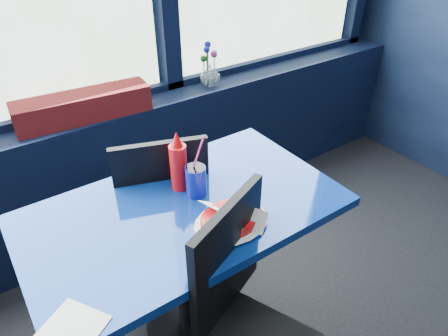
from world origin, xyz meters
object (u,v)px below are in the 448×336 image
Objects in this scene: food_basket at (232,217)px; ketchup_bottle at (179,164)px; planter_box at (84,106)px; soda_cup at (196,180)px; near_table at (187,241)px; flower_vase at (210,72)px; chair_near_front at (235,319)px; chair_near_back at (147,208)px.

food_basket is 0.32m from ketchup_bottle.
planter_box is 2.53× the size of food_basket.
soda_cup is at bearing -73.82° from planter_box.
flower_vase reaches higher than near_table.
ketchup_bottle reaches higher than food_basket.
chair_near_front is at bearing -120.19° from flower_vase.
chair_near_back is at bearing -143.39° from flower_vase.
soda_cup reaches higher than planter_box.
soda_cup reaches higher than near_table.
soda_cup is at bearing 129.39° from chair_near_back.
chair_near_front is 1.47m from flower_vase.
chair_near_front is 0.72m from chair_near_back.
chair_near_front reaches higher than near_table.
flower_vase is 0.96m from ketchup_bottle.
chair_near_back reaches higher than food_basket.
ketchup_bottle reaches higher than near_table.
food_basket is at bearing 33.51° from chair_near_front.
flower_vase is at bearing 63.81° from food_basket.
ketchup_bottle reaches higher than chair_near_front.
ketchup_bottle is (-0.62, -0.72, -0.01)m from flower_vase.
planter_box is 2.58× the size of flower_vase.
chair_near_back is (-0.02, 0.32, -0.04)m from near_table.
food_basket is (-0.58, -1.03, -0.10)m from flower_vase.
flower_vase is at bearing -123.96° from chair_near_back.
ketchup_bottle is at bearing 128.95° from chair_near_back.
chair_near_back is 0.40m from ketchup_bottle.
soda_cup is (-0.01, 0.22, 0.03)m from food_basket.
chair_near_front reaches higher than chair_near_back.
planter_box is (-0.06, 0.52, 0.33)m from chair_near_back.
near_table is at bearing -128.69° from flower_vase.
chair_near_front is 1.28m from planter_box.
soda_cup is (0.16, -0.80, -0.05)m from planter_box.
planter_box is at bearing 68.66° from chair_near_front.
ketchup_bottle reaches higher than planter_box.
chair_near_front is 3.60× the size of food_basket.
planter_box is 0.82m from soda_cup.
soda_cup is at bearing -68.89° from ketchup_bottle.
chair_near_front reaches higher than planter_box.
flower_vase is (0.72, 1.23, 0.34)m from chair_near_front.
chair_near_front is (-0.04, -0.39, -0.03)m from near_table.
chair_near_back is 1.40× the size of planter_box.
near_table is 1.12m from flower_vase.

